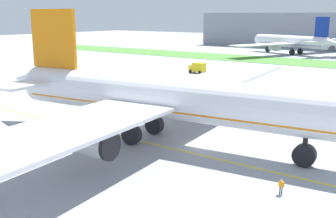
{
  "coord_description": "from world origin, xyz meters",
  "views": [
    {
      "loc": [
        27.48,
        -44.48,
        16.95
      ],
      "look_at": [
        -6.97,
        1.78,
        3.87
      ],
      "focal_mm": 44.5,
      "sensor_mm": 36.0,
      "label": 1
    }
  ],
  "objects_px": {
    "ground_crew_marshaller_front": "(125,114)",
    "airliner_foreground": "(161,98)",
    "service_truck_catering_van": "(198,68)",
    "parked_airliner_far_left": "(293,42)",
    "ground_crew_wingwalker_port": "(281,185)"
  },
  "relations": [
    {
      "from": "ground_crew_wingwalker_port",
      "to": "service_truck_catering_van",
      "type": "relative_size",
      "value": 0.32
    },
    {
      "from": "ground_crew_marshaller_front",
      "to": "parked_airliner_far_left",
      "type": "bearing_deg",
      "value": 98.85
    },
    {
      "from": "ground_crew_marshaller_front",
      "to": "ground_crew_wingwalker_port",
      "type": "bearing_deg",
      "value": -22.05
    },
    {
      "from": "airliner_foreground",
      "to": "ground_crew_marshaller_front",
      "type": "bearing_deg",
      "value": 153.16
    },
    {
      "from": "ground_crew_marshaller_front",
      "to": "service_truck_catering_van",
      "type": "height_order",
      "value": "service_truck_catering_van"
    },
    {
      "from": "service_truck_catering_van",
      "to": "ground_crew_marshaller_front",
      "type": "bearing_deg",
      "value": -69.05
    },
    {
      "from": "ground_crew_marshaller_front",
      "to": "airliner_foreground",
      "type": "bearing_deg",
      "value": -26.84
    },
    {
      "from": "ground_crew_marshaller_front",
      "to": "parked_airliner_far_left",
      "type": "relative_size",
      "value": 0.02
    },
    {
      "from": "service_truck_catering_van",
      "to": "airliner_foreground",
      "type": "bearing_deg",
      "value": -61.36
    },
    {
      "from": "ground_crew_wingwalker_port",
      "to": "service_truck_catering_van",
      "type": "distance_m",
      "value": 85.83
    },
    {
      "from": "service_truck_catering_van",
      "to": "parked_airliner_far_left",
      "type": "bearing_deg",
      "value": 89.53
    },
    {
      "from": "ground_crew_wingwalker_port",
      "to": "ground_crew_marshaller_front",
      "type": "xyz_separation_m",
      "value": [
        -32.03,
        12.98,
        0.02
      ]
    },
    {
      "from": "ground_crew_wingwalker_port",
      "to": "service_truck_catering_van",
      "type": "bearing_deg",
      "value": 128.07
    },
    {
      "from": "service_truck_catering_van",
      "to": "ground_crew_wingwalker_port",
      "type": "bearing_deg",
      "value": -51.93
    },
    {
      "from": "ground_crew_wingwalker_port",
      "to": "service_truck_catering_van",
      "type": "height_order",
      "value": "service_truck_catering_van"
    }
  ]
}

